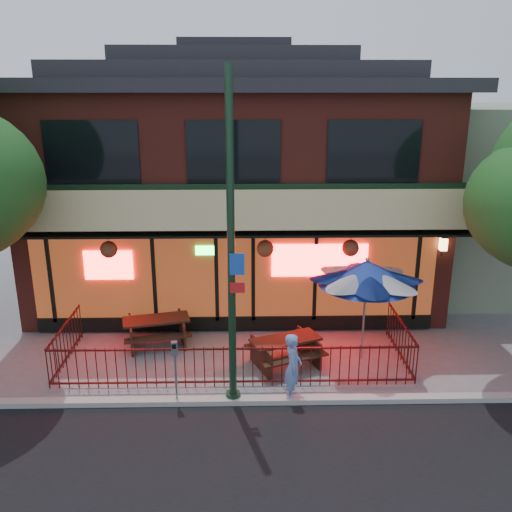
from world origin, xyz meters
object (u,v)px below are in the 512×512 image
at_px(picnic_table_left, 157,327).
at_px(patio_umbrella, 367,273).
at_px(street_light, 231,264).
at_px(pedestrian, 293,367).
at_px(parking_meter_near, 175,362).
at_px(picnic_table_right, 285,348).

xyz_separation_m(picnic_table_left, patio_umbrella, (5.30, -0.90, 1.81)).
distance_m(street_light, pedestrian, 2.71).
relative_size(patio_umbrella, parking_meter_near, 1.82).
xyz_separation_m(picnic_table_left, parking_meter_near, (0.86, -2.88, 0.52)).
bearing_deg(street_light, patio_umbrella, 30.54).
distance_m(picnic_table_right, pedestrian, 1.55).
distance_m(picnic_table_right, parking_meter_near, 3.02).
bearing_deg(picnic_table_left, pedestrian, -39.07).
relative_size(patio_umbrella, pedestrian, 1.73).
bearing_deg(picnic_table_left, picnic_table_right, -20.23).
distance_m(street_light, picnic_table_right, 3.35).
xyz_separation_m(picnic_table_right, parking_meter_near, (-2.48, -1.65, 0.52)).
height_order(street_light, picnic_table_left, street_light).
distance_m(patio_umbrella, pedestrian, 3.06).
bearing_deg(picnic_table_right, street_light, -128.62).
relative_size(pedestrian, parking_meter_near, 1.05).
bearing_deg(picnic_table_left, street_light, -53.35).
relative_size(picnic_table_left, picnic_table_right, 0.96).
distance_m(picnic_table_left, picnic_table_right, 3.56).
bearing_deg(pedestrian, picnic_table_right, 9.34).
bearing_deg(parking_meter_near, pedestrian, 2.96).
xyz_separation_m(pedestrian, parking_meter_near, (-2.52, -0.13, 0.22)).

